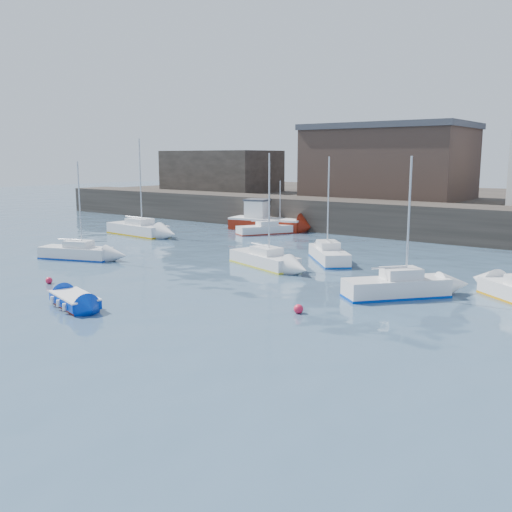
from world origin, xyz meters
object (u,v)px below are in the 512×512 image
Objects in this scene: fishing_boat at (265,220)px; buoy_near at (49,284)px; buoy_far at (248,263)px; sailboat_h at (265,229)px; blue_dinghy at (75,300)px; sailboat_b at (264,259)px; sailboat_a at (76,252)px; sailboat_e at (138,229)px; sailboat_f at (329,254)px; buoy_mid at (298,313)px; sailboat_c at (397,287)px.

fishing_boat is 27.17m from buoy_near.
sailboat_h is at bearing 121.52° from buoy_far.
blue_dinghy is 13.76m from sailboat_b.
sailboat_a is (-10.99, 8.04, 0.13)m from blue_dinghy.
sailboat_e is (-6.02, 11.00, 0.09)m from sailboat_a.
sailboat_a is 18.82m from sailboat_h.
sailboat_e is 20.69m from sailboat_f.
buoy_near is at bearing -46.69° from sailboat_a.
buoy_near is at bearing 157.66° from blue_dinghy.
blue_dinghy is 0.41× the size of sailboat_e.
fishing_boat is (-9.96, 29.08, 0.58)m from blue_dinghy.
blue_dinghy is at bearing -148.75° from buoy_mid.
sailboat_a reaches higher than blue_dinghy.
sailboat_f is at bearing 57.95° from sailboat_b.
buoy_mid is at bearing -41.84° from buoy_far.
sailboat_a is 0.78× the size of sailboat_e.
sailboat_f reaches higher than sailboat_a.
buoy_far is (16.59, -5.09, -0.56)m from sailboat_e.
sailboat_a is at bearing 133.31° from buoy_near.
sailboat_c is 12.16m from buoy_far.
sailboat_b reaches higher than buoy_mid.
buoy_far reaches higher than buoy_near.
sailboat_b reaches higher than buoy_far.
sailboat_f is (14.63, 9.69, 0.02)m from sailboat_a.
sailboat_a reaches higher than buoy_far.
sailboat_f is (2.52, 4.02, 0.02)m from sailboat_b.
sailboat_e is 20.30m from buoy_near.
sailboat_h is at bearing 40.88° from sailboat_e.
sailboat_a reaches higher than sailboat_h.
sailboat_c is at bearing -14.52° from sailboat_b.
sailboat_a is at bearing 172.73° from buoy_mid.
blue_dinghy is at bearing -101.60° from sailboat_f.
blue_dinghy is 27.89m from sailboat_h.
buoy_near is (-5.56, 2.29, -0.35)m from blue_dinghy.
sailboat_a is at bearing -98.50° from sailboat_h.
sailboat_a is 20.20m from buoy_mid.
sailboat_c is at bearing 44.19° from blue_dinghy.
buoy_near is at bearing -80.69° from fishing_boat.
blue_dinghy is 8.20× the size of buoy_far.
sailboat_a is 12.54m from sailboat_e.
fishing_boat is at bearing 99.31° from buoy_near.
sailboat_h is 17.34× the size of buoy_near.
buoy_far is (-1.54, 0.24, -0.47)m from sailboat_b.
sailboat_a is at bearing -146.47° from sailboat_f.
sailboat_a is 17.57× the size of buoy_near.
fishing_boat is 1.05× the size of sailboat_b.
sailboat_b reaches higher than buoy_near.
sailboat_a is at bearing -150.79° from buoy_far.
sailboat_f is (13.60, -11.34, -0.43)m from fishing_boat.
sailboat_e is at bearing 162.95° from buoy_far.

